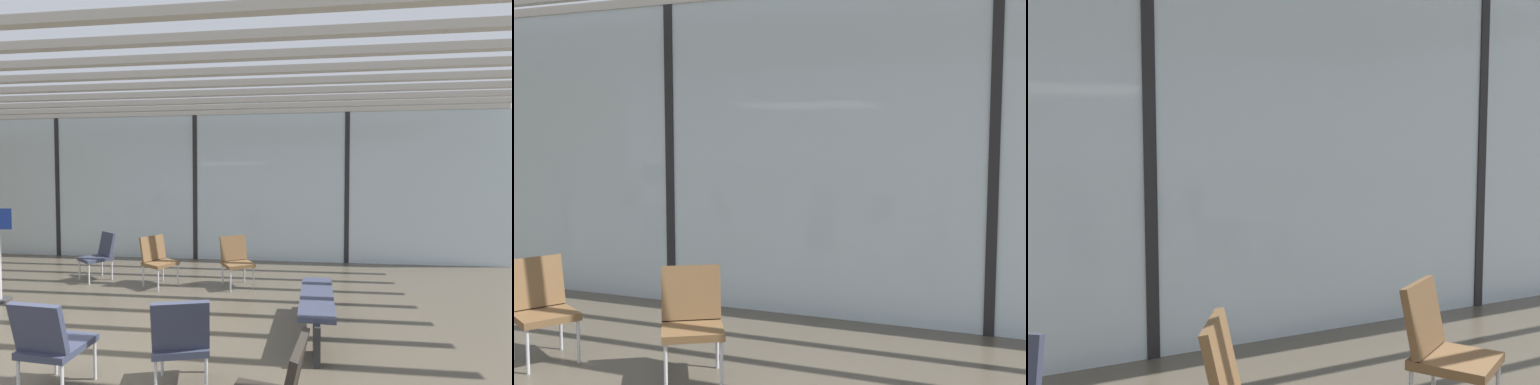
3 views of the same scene
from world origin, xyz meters
TOP-DOWN VIEW (x-y plane):
  - glass_curtain_wall at (0.00, 5.20)m, footprint 14.00×0.08m
  - window_mullion_1 at (0.00, 5.20)m, footprint 0.10×0.12m
  - window_mullion_2 at (3.50, 5.20)m, footprint 0.10×0.12m
  - parked_airplane at (-1.08, 11.16)m, footprint 11.11×3.65m
  - lounge_chair_4 at (1.31, 3.23)m, footprint 0.68×0.70m
  - lounge_chair_6 at (-0.09, 3.10)m, footprint 0.70×0.68m

SIDE VIEW (x-z plane):
  - lounge_chair_4 at x=1.31m, z-range 0.06..0.93m
  - lounge_chair_6 at x=-0.09m, z-range 0.06..0.93m
  - glass_curtain_wall at x=0.00m, z-range 0.00..3.39m
  - window_mullion_1 at x=0.00m, z-range 0.00..3.39m
  - window_mullion_2 at x=3.50m, z-range 0.00..3.39m
  - parked_airplane at x=-1.08m, z-range 0.00..3.65m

